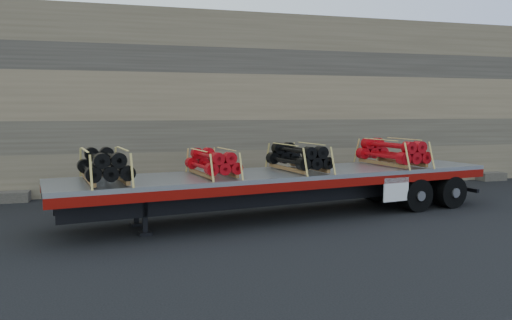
% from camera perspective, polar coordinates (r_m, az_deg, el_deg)
% --- Properties ---
extents(ground, '(120.00, 120.00, 0.00)m').
position_cam_1_polar(ground, '(15.12, 1.66, -6.45)').
color(ground, black).
rests_on(ground, ground).
extents(rock_wall, '(44.00, 3.00, 7.00)m').
position_cam_1_polar(rock_wall, '(21.08, -3.61, 6.56)').
color(rock_wall, '#7A6B54').
rests_on(rock_wall, ground).
extents(trailer, '(13.77, 4.66, 1.35)m').
position_cam_1_polar(trailer, '(15.09, 3.40, -3.86)').
color(trailer, '#9D9FA4').
rests_on(trailer, ground).
extents(bundle_front, '(1.48, 2.43, 0.81)m').
position_cam_1_polar(bundle_front, '(13.33, -16.94, -0.68)').
color(bundle_front, black).
rests_on(bundle_front, trailer).
extents(bundle_midfront, '(1.30, 2.14, 0.71)m').
position_cam_1_polar(bundle_midfront, '(14.02, -4.98, -0.35)').
color(bundle_midfront, '#B00910').
rests_on(bundle_midfront, trailer).
extents(bundle_midrear, '(1.44, 2.36, 0.79)m').
position_cam_1_polar(bundle_midrear, '(15.16, 4.86, 0.25)').
color(bundle_midrear, black).
rests_on(bundle_midrear, trailer).
extents(bundle_rear, '(1.54, 2.53, 0.84)m').
position_cam_1_polar(bundle_rear, '(17.19, 15.28, 0.80)').
color(bundle_rear, '#B00910').
rests_on(bundle_rear, trailer).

